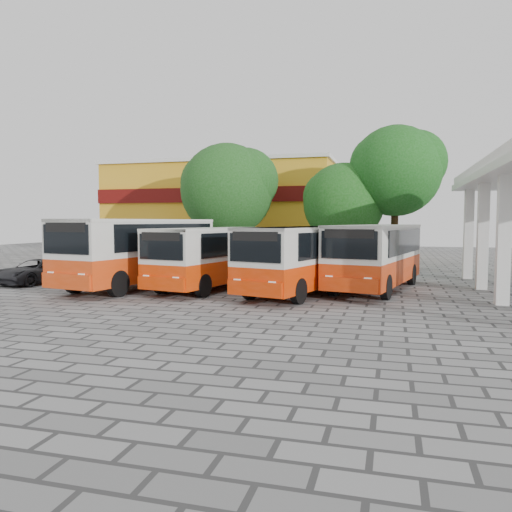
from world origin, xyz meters
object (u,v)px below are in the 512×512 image
(bus_far_right, at_px, (376,252))
(parked_car, at_px, (37,271))
(bus_far_left, at_px, (140,248))
(bus_centre_right, at_px, (303,255))
(bus_centre_left, at_px, (214,253))

(bus_far_right, xyz_separation_m, parked_car, (-16.09, -1.94, -1.07))
(bus_far_left, distance_m, parked_car, 5.72)
(bus_far_left, distance_m, bus_centre_right, 7.59)
(parked_car, bearing_deg, bus_far_left, 8.76)
(bus_centre_left, xyz_separation_m, bus_centre_right, (4.15, -0.50, 0.03))
(bus_far_right, bearing_deg, bus_far_left, -157.25)
(bus_far_left, relative_size, bus_centre_left, 1.14)
(bus_far_left, bearing_deg, bus_centre_right, 10.45)
(bus_centre_right, bearing_deg, parked_car, -164.28)
(bus_far_right, bearing_deg, bus_centre_right, -133.67)
(bus_centre_right, distance_m, parked_car, 13.21)
(bus_centre_right, xyz_separation_m, parked_car, (-13.17, 0.01, -1.03))
(bus_centre_right, distance_m, bus_far_right, 3.51)
(bus_centre_right, bearing_deg, bus_centre_left, -171.15)
(bus_far_right, distance_m, parked_car, 16.25)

